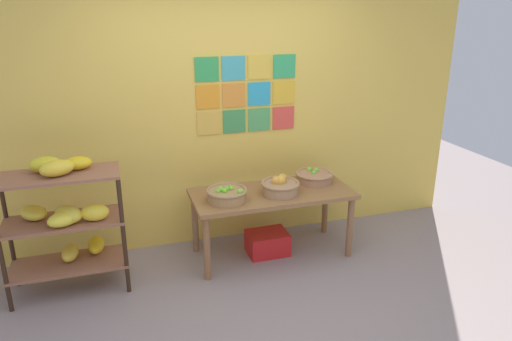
# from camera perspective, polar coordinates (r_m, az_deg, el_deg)

# --- Properties ---
(ground) EXTENTS (9.16, 9.16, 0.00)m
(ground) POSITION_cam_1_polar(r_m,az_deg,el_deg) (3.75, 2.91, -18.25)
(ground) COLOR gray
(back_wall_with_art) EXTENTS (5.03, 0.07, 2.65)m
(back_wall_with_art) POSITION_cam_1_polar(r_m,az_deg,el_deg) (4.61, -3.78, 7.27)
(back_wall_with_art) COLOR #E7C04C
(back_wall_with_art) RESTS_ON ground
(banana_shelf_unit) EXTENTS (0.93, 0.52, 1.16)m
(banana_shelf_unit) POSITION_cam_1_polar(r_m,az_deg,el_deg) (4.15, -21.81, -4.84)
(banana_shelf_unit) COLOR #352114
(banana_shelf_unit) RESTS_ON ground
(display_table) EXTENTS (1.49, 0.66, 0.64)m
(display_table) POSITION_cam_1_polar(r_m,az_deg,el_deg) (4.45, 1.93, -3.48)
(display_table) COLOR olive
(display_table) RESTS_ON ground
(fruit_basket_left) EXTENTS (0.36, 0.36, 0.14)m
(fruit_basket_left) POSITION_cam_1_polar(r_m,az_deg,el_deg) (4.20, -3.51, -2.85)
(fruit_basket_left) COLOR #A57E4E
(fruit_basket_left) RESTS_ON display_table
(fruit_basket_centre) EXTENTS (0.36, 0.36, 0.18)m
(fruit_basket_centre) POSITION_cam_1_polar(r_m,az_deg,el_deg) (4.36, 2.91, -1.90)
(fruit_basket_centre) COLOR #A7805B
(fruit_basket_centre) RESTS_ON display_table
(fruit_basket_back_left) EXTENTS (0.37, 0.37, 0.12)m
(fruit_basket_back_left) POSITION_cam_1_polar(r_m,az_deg,el_deg) (4.68, 6.96, -0.70)
(fruit_basket_back_left) COLOR tan
(fruit_basket_back_left) RESTS_ON display_table
(produce_crate_under_table) EXTENTS (0.38, 0.29, 0.22)m
(produce_crate_under_table) POSITION_cam_1_polar(r_m,az_deg,el_deg) (4.65, 1.38, -8.62)
(produce_crate_under_table) COLOR red
(produce_crate_under_table) RESTS_ON ground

